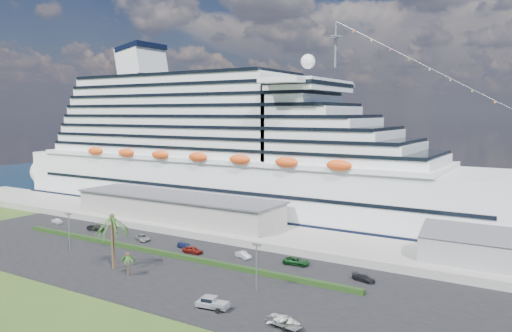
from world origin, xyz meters
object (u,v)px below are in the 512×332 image
Objects in this scene: pickup_truck at (212,303)px; boat_trailer at (285,321)px; cruise_ship at (237,157)px; parked_car_3 at (186,246)px.

boat_trailer is at bearing -1.12° from pickup_truck.
cruise_ship is at bearing 121.01° from pickup_truck.
pickup_truck is (39.62, -65.92, -15.56)m from cruise_ship.
parked_car_3 is (14.05, -41.45, -15.96)m from cruise_ship.
cruise_ship is 78.47m from pickup_truck.
cruise_ship is at bearing 25.48° from parked_car_3.
pickup_truck reaches higher than parked_car_3.
cruise_ship is at bearing 128.38° from boat_trailer.
boat_trailer is at bearing -51.62° from cruise_ship.
parked_car_3 is 35.40m from pickup_truck.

